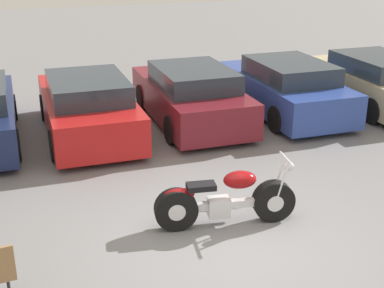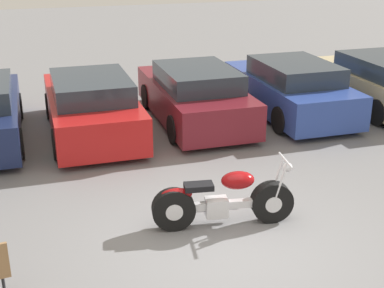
{
  "view_description": "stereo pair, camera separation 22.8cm",
  "coord_description": "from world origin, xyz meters",
  "views": [
    {
      "loc": [
        -2.73,
        -6.34,
        4.2
      ],
      "look_at": [
        0.03,
        1.88,
        0.85
      ],
      "focal_mm": 50.0,
      "sensor_mm": 36.0,
      "label": 1
    },
    {
      "loc": [
        -2.51,
        -6.41,
        4.2
      ],
      "look_at": [
        0.03,
        1.88,
        0.85
      ],
      "focal_mm": 50.0,
      "sensor_mm": 36.0,
      "label": 2
    }
  ],
  "objects": [
    {
      "name": "motorcycle",
      "position": [
        0.09,
        0.49,
        0.42
      ],
      "size": [
        2.23,
        0.74,
        1.05
      ],
      "color": "black",
      "rests_on": "ground_plane"
    },
    {
      "name": "parked_car_champagne",
      "position": [
        6.17,
        5.19,
        0.65
      ],
      "size": [
        1.92,
        4.38,
        1.38
      ],
      "color": "#C6B284",
      "rests_on": "ground_plane"
    },
    {
      "name": "parked_car_blue",
      "position": [
        3.68,
        5.35,
        0.65
      ],
      "size": [
        1.92,
        4.38,
        1.38
      ],
      "color": "#2D479E",
      "rests_on": "ground_plane"
    },
    {
      "name": "ground_plane",
      "position": [
        0.0,
        0.0,
        0.0
      ],
      "size": [
        60.0,
        60.0,
        0.0
      ],
      "primitive_type": "plane",
      "color": "slate"
    },
    {
      "name": "parked_car_maroon",
      "position": [
        1.19,
        5.45,
        0.65
      ],
      "size": [
        1.92,
        4.38,
        1.38
      ],
      "color": "maroon",
      "rests_on": "ground_plane"
    },
    {
      "name": "parked_car_red",
      "position": [
        -1.29,
        5.3,
        0.65
      ],
      "size": [
        1.92,
        4.38,
        1.38
      ],
      "color": "red",
      "rests_on": "ground_plane"
    }
  ]
}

